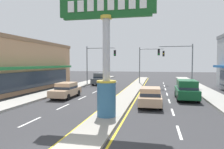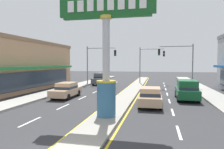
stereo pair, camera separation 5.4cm
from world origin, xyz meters
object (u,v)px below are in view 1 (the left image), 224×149
storefront_left (13,65)px  traffic_light_left_side (97,59)px  traffic_light_right_side (179,58)px  traffic_light_median_far (148,59)px  suv_far_right_lane (101,79)px  suv_near_left_lane (187,90)px  district_sign (106,56)px  sedan_near_right_lane (66,90)px  sedan_mid_left_lane (150,96)px

storefront_left → traffic_light_left_side: 12.21m
traffic_light_right_side → traffic_light_median_far: bearing=132.7°
suv_far_right_lane → suv_near_left_lane: 16.76m
traffic_light_median_far → suv_far_right_lane: (-7.58, -2.92, -3.21)m
storefront_left → traffic_light_median_far: (17.19, 11.72, 0.96)m
suv_near_left_lane → traffic_light_right_side: bearing=88.4°
district_sign → suv_near_left_lane: district_sign is taller
sedan_near_right_lane → sedan_mid_left_lane: same height
traffic_light_median_far → sedan_near_right_lane: (-7.58, -16.19, -3.41)m
sedan_near_right_lane → sedan_mid_left_lane: (8.50, -2.32, 0.00)m
suv_far_right_lane → storefront_left: bearing=-137.6°
traffic_light_right_side → sedan_mid_left_lane: bearing=-104.7°
storefront_left → traffic_light_median_far: 20.83m
traffic_light_right_side → sedan_mid_left_lane: traffic_light_right_side is taller
district_sign → sedan_near_right_lane: district_sign is taller
traffic_light_left_side → traffic_light_median_far: (7.87, 3.90, -0.05)m
sedan_near_right_lane → suv_near_left_lane: suv_near_left_lane is taller
storefront_left → traffic_light_right_side: storefront_left is taller
sedan_near_right_lane → district_sign: bearing=-48.9°
district_sign → traffic_light_left_side: district_sign is taller
traffic_light_median_far → sedan_near_right_lane: traffic_light_median_far is taller
suv_far_right_lane → district_sign: bearing=-73.6°
traffic_light_left_side → traffic_light_right_side: bearing=-4.5°
sedan_near_right_lane → suv_far_right_lane: (0.00, 13.26, 0.20)m
district_sign → sedan_near_right_lane: size_ratio=1.80×
district_sign → sedan_mid_left_lane: bearing=59.6°
storefront_left → sedan_near_right_lane: size_ratio=4.54×
district_sign → storefront_left: district_sign is taller
traffic_light_right_side → sedan_near_right_lane: (-12.08, -11.31, -3.46)m
traffic_light_median_far → sedan_mid_left_lane: traffic_light_median_far is taller
traffic_light_median_far → suv_far_right_lane: size_ratio=1.32×
traffic_light_left_side → sedan_mid_left_lane: traffic_light_left_side is taller
sedan_near_right_lane → suv_near_left_lane: bearing=6.5°
traffic_light_left_side → traffic_light_median_far: bearing=26.4°
suv_far_right_lane → suv_near_left_lane: size_ratio=1.01×
sedan_mid_left_lane → suv_far_right_lane: bearing=118.6°
traffic_light_right_side → traffic_light_median_far: (-4.50, 4.88, -0.05)m
traffic_light_right_side → suv_far_right_lane: traffic_light_right_side is taller
district_sign → sedan_mid_left_lane: 6.03m
district_sign → suv_near_left_lane: 10.45m
traffic_light_median_far → sedan_mid_left_lane: bearing=-87.2°
storefront_left → traffic_light_left_side: size_ratio=3.16×
district_sign → storefront_left: size_ratio=0.40×
storefront_left → traffic_light_left_side: (9.33, 7.81, 1.01)m
traffic_light_left_side → suv_near_left_lane: bearing=-42.1°
suv_far_right_lane → traffic_light_left_side: bearing=-106.4°
suv_far_right_lane → sedan_mid_left_lane: (8.49, -15.58, -0.20)m
storefront_left → traffic_light_right_side: 22.77m
traffic_light_left_side → district_sign: bearing=-72.0°
district_sign → suv_near_left_lane: size_ratio=1.67×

